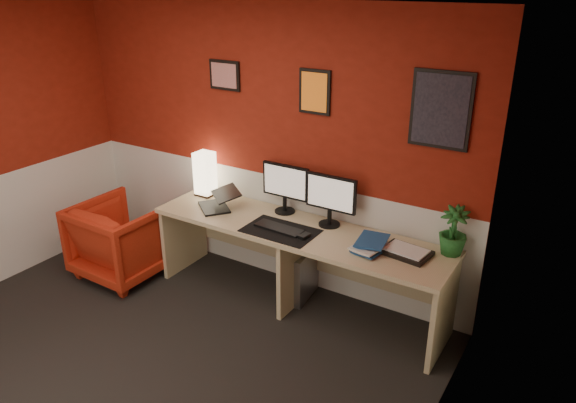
% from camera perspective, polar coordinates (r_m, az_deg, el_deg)
% --- Properties ---
extents(ground, '(4.00, 3.50, 0.01)m').
position_cam_1_polar(ground, '(4.30, -16.13, -16.80)').
color(ground, black).
rests_on(ground, ground).
extents(ceiling, '(4.00, 3.50, 0.01)m').
position_cam_1_polar(ceiling, '(3.37, -20.97, 18.37)').
color(ceiling, white).
rests_on(ceiling, ground).
extents(wall_back, '(4.00, 0.01, 2.50)m').
position_cam_1_polar(wall_back, '(4.87, -2.65, 5.73)').
color(wall_back, maroon).
rests_on(wall_back, ground).
extents(wall_right, '(0.01, 3.50, 2.50)m').
position_cam_1_polar(wall_right, '(2.61, 12.56, -11.01)').
color(wall_right, maroon).
rests_on(wall_right, ground).
extents(wainscot_back, '(4.00, 0.01, 1.00)m').
position_cam_1_polar(wainscot_back, '(5.14, -2.53, -2.30)').
color(wainscot_back, silver).
rests_on(wainscot_back, ground).
extents(desk, '(2.60, 0.65, 0.73)m').
position_cam_1_polar(desk, '(4.67, 0.94, -6.86)').
color(desk, tan).
rests_on(desk, ground).
extents(shoji_lamp, '(0.16, 0.16, 0.40)m').
position_cam_1_polar(shoji_lamp, '(5.17, -8.68, 2.78)').
color(shoji_lamp, '#FFE5B2').
rests_on(shoji_lamp, desk).
extents(laptop, '(0.40, 0.39, 0.22)m').
position_cam_1_polar(laptop, '(4.89, -7.80, 0.49)').
color(laptop, black).
rests_on(laptop, desk).
extents(monitor_left, '(0.45, 0.06, 0.58)m').
position_cam_1_polar(monitor_left, '(4.70, -0.34, 2.15)').
color(monitor_left, black).
rests_on(monitor_left, desk).
extents(monitor_right, '(0.45, 0.06, 0.58)m').
position_cam_1_polar(monitor_right, '(4.46, 4.45, 0.90)').
color(monitor_right, black).
rests_on(monitor_right, desk).
extents(desk_mat, '(0.60, 0.38, 0.01)m').
position_cam_1_polar(desk_mat, '(4.46, -0.80, -3.08)').
color(desk_mat, black).
rests_on(desk_mat, desk).
extents(keyboard, '(0.43, 0.16, 0.02)m').
position_cam_1_polar(keyboard, '(4.47, -0.95, -2.80)').
color(keyboard, black).
rests_on(keyboard, desk_mat).
extents(mouse, '(0.08, 0.11, 0.03)m').
position_cam_1_polar(mouse, '(4.33, 1.72, -3.64)').
color(mouse, black).
rests_on(mouse, desk_mat).
extents(book_bottom, '(0.25, 0.31, 0.03)m').
position_cam_1_polar(book_bottom, '(4.24, 7.52, -4.57)').
color(book_bottom, navy).
rests_on(book_bottom, desk).
extents(book_middle, '(0.25, 0.31, 0.02)m').
position_cam_1_polar(book_middle, '(4.22, 7.40, -4.29)').
color(book_middle, silver).
rests_on(book_middle, book_bottom).
extents(book_top, '(0.26, 0.32, 0.03)m').
position_cam_1_polar(book_top, '(4.23, 7.37, -3.86)').
color(book_top, navy).
rests_on(book_top, book_middle).
extents(zen_tray, '(0.38, 0.29, 0.03)m').
position_cam_1_polar(zen_tray, '(4.19, 12.29, -5.23)').
color(zen_tray, black).
rests_on(zen_tray, desk).
extents(potted_plant, '(0.22, 0.22, 0.38)m').
position_cam_1_polar(potted_plant, '(4.21, 16.94, -2.97)').
color(potted_plant, '#19591E').
rests_on(potted_plant, desk).
extents(pc_tower, '(0.25, 0.47, 0.45)m').
position_cam_1_polar(pc_tower, '(4.87, 1.29, -7.46)').
color(pc_tower, '#99999E').
rests_on(pc_tower, ground).
extents(armchair, '(0.79, 0.81, 0.72)m').
position_cam_1_polar(armchair, '(5.38, -16.91, -3.79)').
color(armchair, red).
rests_on(armchair, ground).
extents(art_left, '(0.32, 0.02, 0.26)m').
position_cam_1_polar(art_left, '(4.94, -6.65, 13.01)').
color(art_left, red).
rests_on(art_left, wall_back).
extents(art_center, '(0.28, 0.02, 0.36)m').
position_cam_1_polar(art_center, '(4.46, 2.82, 11.41)').
color(art_center, orange).
rests_on(art_center, wall_back).
extents(art_right, '(0.44, 0.02, 0.56)m').
position_cam_1_polar(art_right, '(4.07, 15.73, 9.22)').
color(art_right, black).
rests_on(art_right, wall_back).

